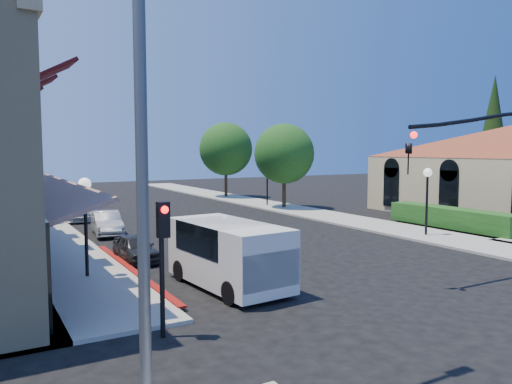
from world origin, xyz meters
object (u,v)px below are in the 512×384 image
street_tree_a (284,154)px  white_van (230,251)px  street_tree_b (226,149)px  parked_car_d (68,206)px  parked_car_c (75,210)px  parked_car_b (107,223)px  secondary_signal (163,244)px  parked_car_a (136,248)px  cobra_streetlight (162,105)px  lamppost_left_far (38,180)px  lamppost_left_near (85,202)px  conifer_far (493,128)px  lamppost_right_near (427,184)px  lamppost_right_far (267,172)px

street_tree_a → white_van: size_ratio=1.30×
street_tree_b → parked_car_d: size_ratio=1.47×
parked_car_c → parked_car_d: size_ratio=0.94×
street_tree_b → parked_car_b: (-14.53, -15.07, -3.92)m
secondary_signal → white_van: (3.37, 3.17, -1.08)m
parked_car_a → street_tree_a: bearing=37.8°
street_tree_b → secondary_signal: 34.97m
cobra_streetlight → parked_car_b: size_ratio=2.45×
street_tree_b → lamppost_left_far: street_tree_b is taller
white_van → parked_car_b: 12.41m
cobra_streetlight → parked_car_a: cobra_streetlight is taller
street_tree_b → parked_car_b: street_tree_b is taller
street_tree_b → lamppost_left_near: bearing=-125.8°
conifer_far → lamppost_right_near: (-19.50, -10.00, -3.62)m
cobra_streetlight → parked_car_a: size_ratio=2.92×
street_tree_a → parked_car_c: bearing=174.0°
street_tree_b → parked_car_a: size_ratio=2.20×
lamppost_right_near → parked_car_a: size_ratio=1.12×
lamppost_right_near → parked_car_c: bearing=133.3°
lamppost_left_far → lamppost_right_far: same height
secondary_signal → parked_car_c: secondary_signal is taller
street_tree_a → parked_car_b: (-14.53, -5.07, -3.57)m
lamppost_right_far → parked_car_c: 14.85m
lamppost_right_far → parked_car_b: size_ratio=0.94×
conifer_far → lamppost_left_near: bearing=-164.7°
conifer_far → lamppost_left_near: size_ratio=3.08×
lamppost_right_near → parked_car_b: (-14.23, 8.93, -2.11)m
lamppost_right_far → parked_car_a: lamppost_right_far is taller
street_tree_a → lamppost_left_near: 22.30m
street_tree_b → parked_car_d: street_tree_b is taller
secondary_signal → cobra_streetlight: (-1.15, -3.41, 2.95)m
cobra_streetlight → lamppost_right_near: (17.65, 10.00, -2.53)m
lamppost_left_far → parked_car_a: lamppost_left_far is taller
secondary_signal → parked_car_a: secondary_signal is taller
cobra_streetlight → lamppost_right_far: (17.65, 26.00, -2.53)m
secondary_signal → lamppost_left_far: size_ratio=0.93×
parked_car_a → parked_car_c: parked_car_c is taller
conifer_far → street_tree_b: size_ratio=1.57×
street_tree_a → lamppost_right_far: 2.49m
lamppost_left_near → lamppost_right_far: bearing=43.3°
cobra_streetlight → lamppost_right_near: size_ratio=2.61×
conifer_far → parked_car_b: size_ratio=2.89×
lamppost_right_near → parked_car_d: 23.33m
lamppost_left_near → lamppost_right_far: size_ratio=1.00×
street_tree_b → cobra_streetlight: cobra_streetlight is taller
white_van → parked_car_a: white_van is taller
parked_car_a → parked_car_b: size_ratio=0.84×
secondary_signal → parked_car_c: bearing=85.4°
parked_car_a → parked_car_b: bearing=85.2°
conifer_far → parked_car_c: size_ratio=2.45×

